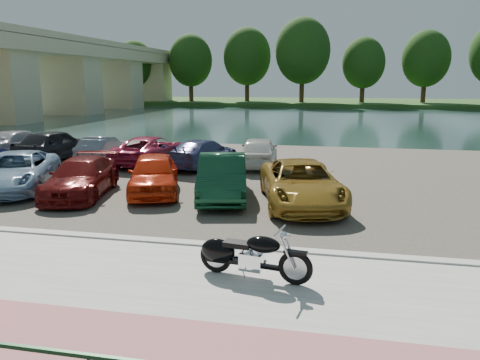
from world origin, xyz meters
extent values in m
plane|color=#595447|center=(0.00, 0.00, 0.00)|extent=(200.00, 200.00, 0.00)
cube|color=#A19F98|center=(0.00, -1.00, 0.05)|extent=(60.00, 6.00, 0.10)
cube|color=#AD6163|center=(0.00, -2.50, 0.10)|extent=(60.00, 2.00, 0.01)
cube|color=#A19F98|center=(0.00, 2.00, 0.07)|extent=(60.00, 0.30, 0.14)
cube|color=#3B3630|center=(0.00, 11.00, 0.02)|extent=(60.00, 18.00, 0.04)
cube|color=#1B3230|center=(0.00, 40.00, 0.00)|extent=(120.00, 40.00, 0.00)
cube|color=#2A4B1A|center=(0.00, 72.00, 0.30)|extent=(120.00, 24.00, 0.60)
cube|color=#C6B289|center=(-28.00, 40.00, 7.20)|extent=(7.00, 56.00, 1.40)
cube|color=#C6B289|center=(-28.00, 40.00, 8.20)|extent=(7.00, 56.00, 0.70)
cube|color=#C6B289|center=(-28.00, 42.00, 3.60)|extent=(6.00, 4.00, 7.20)
cube|color=#C6B289|center=(-28.00, 54.00, 3.60)|extent=(6.00, 4.00, 7.20)
cube|color=#C6B289|center=(-28.00, 66.00, 3.60)|extent=(6.00, 4.00, 7.20)
cube|color=black|center=(0.00, -4.00, 0.98)|extent=(24.00, 0.05, 0.05)
cylinder|color=#382614|center=(-30.00, 64.60, 2.85)|extent=(0.70, 0.70, 4.50)
ellipsoid|color=#15330D|center=(-30.00, 64.60, 6.45)|extent=(6.30, 6.30, 7.56)
cylinder|color=#382614|center=(-21.00, 66.00, 3.08)|extent=(0.70, 0.70, 4.95)
ellipsoid|color=#15330D|center=(-21.00, 66.00, 7.04)|extent=(6.93, 6.93, 8.32)
cylinder|color=#382614|center=(-12.00, 67.40, 3.30)|extent=(0.70, 0.70, 5.40)
ellipsoid|color=#15330D|center=(-12.00, 67.40, 7.62)|extent=(7.56, 7.56, 9.07)
cylinder|color=#382614|center=(-3.00, 64.60, 3.52)|extent=(0.70, 0.70, 5.85)
ellipsoid|color=#15330D|center=(-3.00, 64.60, 8.21)|extent=(8.19, 8.19, 9.83)
cylinder|color=#382614|center=(6.00, 66.00, 2.85)|extent=(0.70, 0.70, 4.50)
ellipsoid|color=#15330D|center=(6.00, 66.00, 6.45)|extent=(6.30, 6.30, 7.56)
cylinder|color=#382614|center=(15.00, 67.40, 3.08)|extent=(0.70, 0.70, 4.95)
ellipsoid|color=#15330D|center=(15.00, 67.40, 7.04)|extent=(6.93, 6.93, 8.32)
torus|color=black|center=(1.88, 0.20, 0.44)|extent=(0.69, 0.23, 0.68)
torus|color=black|center=(0.26, 0.47, 0.44)|extent=(0.69, 0.23, 0.68)
cylinder|color=#B2B2B7|center=(1.88, 0.20, 0.44)|extent=(0.46, 0.14, 0.46)
cylinder|color=#B2B2B7|center=(0.26, 0.47, 0.44)|extent=(0.46, 0.14, 0.46)
cylinder|color=silver|center=(1.73, 0.12, 0.74)|extent=(0.33, 0.10, 0.63)
cylinder|color=silver|center=(1.76, 0.32, 0.74)|extent=(0.33, 0.10, 0.63)
cylinder|color=silver|center=(1.56, 0.25, 1.13)|extent=(0.16, 0.75, 0.04)
sphere|color=silver|center=(1.66, 0.24, 1.05)|extent=(0.18, 0.18, 0.16)
sphere|color=silver|center=(1.73, 0.22, 1.05)|extent=(0.13, 0.13, 0.11)
cube|color=black|center=(1.88, 0.20, 0.75)|extent=(0.47, 0.21, 0.06)
cube|color=black|center=(1.07, 0.34, 0.38)|extent=(1.20, 0.30, 0.08)
cube|color=silver|center=(1.02, 0.34, 0.45)|extent=(0.50, 0.39, 0.34)
cylinder|color=silver|center=(1.12, 0.33, 0.65)|extent=(0.27, 0.22, 0.27)
cylinder|color=silver|center=(0.92, 0.36, 0.65)|extent=(0.27, 0.22, 0.27)
ellipsoid|color=black|center=(1.25, 0.31, 0.82)|extent=(0.73, 0.47, 0.32)
cube|color=black|center=(0.73, 0.39, 0.76)|extent=(0.59, 0.37, 0.10)
ellipsoid|color=black|center=(0.31, 0.46, 0.56)|extent=(0.77, 0.45, 0.50)
cube|color=black|center=(0.26, 0.47, 0.49)|extent=(0.42, 0.24, 0.30)
cylinder|color=silver|center=(0.75, 0.55, 0.32)|extent=(1.10, 0.27, 0.09)
cylinder|color=silver|center=(0.75, 0.55, 0.40)|extent=(1.10, 0.27, 0.09)
cylinder|color=#B2B2B7|center=(0.89, 0.18, 0.23)|extent=(0.05, 0.14, 0.22)
imported|color=#809EBA|center=(-8.61, 6.23, 0.73)|extent=(3.91, 5.43, 1.37)
imported|color=#590D0C|center=(-5.92, 6.01, 0.67)|extent=(2.66, 4.65, 1.27)
imported|color=red|center=(-3.62, 6.81, 0.73)|extent=(2.89, 4.39, 1.39)
imported|color=#103C23|center=(-1.13, 6.64, 0.76)|extent=(2.46, 4.63, 1.45)
imported|color=olive|center=(1.51, 6.32, 0.73)|extent=(3.39, 5.39, 1.39)
imported|color=#95949C|center=(-13.44, 12.89, 0.73)|extent=(2.00, 4.79, 1.38)
imported|color=black|center=(-11.12, 12.45, 0.81)|extent=(2.23, 4.65, 1.53)
imported|color=slate|center=(-8.62, 12.55, 0.65)|extent=(1.71, 3.85, 1.23)
imported|color=maroon|center=(-5.98, 12.24, 0.71)|extent=(2.46, 4.91, 1.34)
imported|color=navy|center=(-3.37, 12.05, 0.68)|extent=(2.73, 4.67, 1.27)
imported|color=silver|center=(-0.91, 12.64, 0.73)|extent=(2.06, 4.23, 1.39)
camera|label=1|loc=(2.55, -8.13, 3.92)|focal=35.00mm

